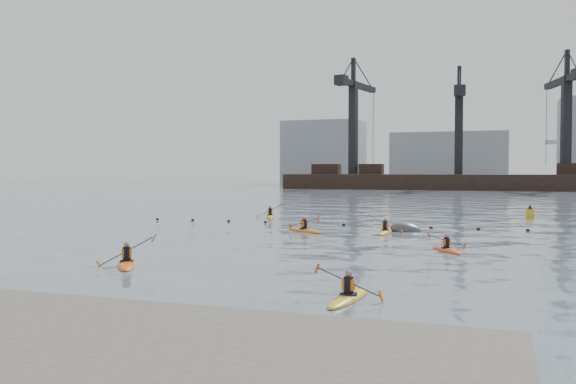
{
  "coord_description": "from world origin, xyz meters",
  "views": [
    {
      "loc": [
        8.4,
        -18.93,
        3.83
      ],
      "look_at": [
        -1.39,
        8.91,
        2.8
      ],
      "focal_mm": 38.0,
      "sensor_mm": 36.0,
      "label": 1
    }
  ],
  "objects_px": {
    "kayaker_4": "(446,249)",
    "nav_buoy": "(530,214)",
    "kayaker_2": "(304,230)",
    "kayaker_0": "(127,263)",
    "kayaker_5": "(270,216)",
    "mooring_buoy": "(407,231)",
    "kayaker_1": "(348,297)",
    "kayaker_3": "(385,231)"
  },
  "relations": [
    {
      "from": "kayaker_4",
      "to": "kayaker_5",
      "type": "xyz_separation_m",
      "value": [
        -15.46,
        16.72,
        0.02
      ]
    },
    {
      "from": "kayaker_5",
      "to": "mooring_buoy",
      "type": "relative_size",
      "value": 1.57
    },
    {
      "from": "kayaker_1",
      "to": "kayaker_0",
      "type": "bearing_deg",
      "value": 166.25
    },
    {
      "from": "kayaker_0",
      "to": "kayaker_5",
      "type": "relative_size",
      "value": 0.94
    },
    {
      "from": "kayaker_3",
      "to": "mooring_buoy",
      "type": "xyz_separation_m",
      "value": [
        1.09,
        1.56,
        -0.1
      ]
    },
    {
      "from": "kayaker_3",
      "to": "nav_buoy",
      "type": "distance_m",
      "value": 17.91
    },
    {
      "from": "kayaker_0",
      "to": "kayaker_1",
      "type": "height_order",
      "value": "kayaker_0"
    },
    {
      "from": "kayaker_4",
      "to": "nav_buoy",
      "type": "bearing_deg",
      "value": -131.46
    },
    {
      "from": "kayaker_1",
      "to": "nav_buoy",
      "type": "height_order",
      "value": "nav_buoy"
    },
    {
      "from": "kayaker_1",
      "to": "mooring_buoy",
      "type": "bearing_deg",
      "value": 98.91
    },
    {
      "from": "kayaker_0",
      "to": "kayaker_2",
      "type": "bearing_deg",
      "value": 47.74
    },
    {
      "from": "kayaker_1",
      "to": "mooring_buoy",
      "type": "height_order",
      "value": "kayaker_1"
    },
    {
      "from": "kayaker_1",
      "to": "kayaker_2",
      "type": "distance_m",
      "value": 20.37
    },
    {
      "from": "kayaker_0",
      "to": "kayaker_2",
      "type": "distance_m",
      "value": 15.73
    },
    {
      "from": "kayaker_1",
      "to": "kayaker_4",
      "type": "relative_size",
      "value": 1.13
    },
    {
      "from": "kayaker_1",
      "to": "kayaker_5",
      "type": "distance_m",
      "value": 32.06
    },
    {
      "from": "nav_buoy",
      "to": "kayaker_1",
      "type": "bearing_deg",
      "value": -100.35
    },
    {
      "from": "mooring_buoy",
      "to": "kayaker_4",
      "type": "bearing_deg",
      "value": -70.42
    },
    {
      "from": "kayaker_4",
      "to": "mooring_buoy",
      "type": "relative_size",
      "value": 1.29
    },
    {
      "from": "kayaker_0",
      "to": "nav_buoy",
      "type": "relative_size",
      "value": 2.61
    },
    {
      "from": "kayaker_2",
      "to": "nav_buoy",
      "type": "relative_size",
      "value": 2.53
    },
    {
      "from": "kayaker_3",
      "to": "kayaker_5",
      "type": "height_order",
      "value": "kayaker_5"
    },
    {
      "from": "kayaker_2",
      "to": "kayaker_5",
      "type": "height_order",
      "value": "kayaker_5"
    },
    {
      "from": "kayaker_3",
      "to": "kayaker_1",
      "type": "bearing_deg",
      "value": -82.08
    },
    {
      "from": "kayaker_2",
      "to": "kayaker_4",
      "type": "relative_size",
      "value": 1.11
    },
    {
      "from": "kayaker_3",
      "to": "nav_buoy",
      "type": "height_order",
      "value": "kayaker_3"
    },
    {
      "from": "kayaker_0",
      "to": "kayaker_3",
      "type": "distance_m",
      "value": 17.93
    },
    {
      "from": "kayaker_1",
      "to": "nav_buoy",
      "type": "xyz_separation_m",
      "value": [
        6.43,
        35.23,
        0.28
      ]
    },
    {
      "from": "kayaker_1",
      "to": "kayaker_3",
      "type": "xyz_separation_m",
      "value": [
        -2.48,
        19.71,
        0.0
      ]
    },
    {
      "from": "kayaker_0",
      "to": "kayaker_5",
      "type": "height_order",
      "value": "kayaker_0"
    },
    {
      "from": "kayaker_0",
      "to": "kayaker_3",
      "type": "relative_size",
      "value": 0.98
    },
    {
      "from": "kayaker_0",
      "to": "kayaker_4",
      "type": "bearing_deg",
      "value": 3.91
    },
    {
      "from": "kayaker_1",
      "to": "kayaker_4",
      "type": "xyz_separation_m",
      "value": [
        1.8,
        12.29,
        -0.01
      ]
    },
    {
      "from": "kayaker_1",
      "to": "kayaker_2",
      "type": "xyz_separation_m",
      "value": [
        -7.47,
        18.95,
        0.01
      ]
    },
    {
      "from": "mooring_buoy",
      "to": "nav_buoy",
      "type": "height_order",
      "value": "nav_buoy"
    },
    {
      "from": "kayaker_1",
      "to": "mooring_buoy",
      "type": "xyz_separation_m",
      "value": [
        -1.39,
        21.26,
        -0.1
      ]
    },
    {
      "from": "kayaker_1",
      "to": "nav_buoy",
      "type": "distance_m",
      "value": 35.82
    },
    {
      "from": "kayaker_4",
      "to": "nav_buoy",
      "type": "relative_size",
      "value": 2.28
    },
    {
      "from": "kayaker_5",
      "to": "nav_buoy",
      "type": "height_order",
      "value": "kayaker_5"
    },
    {
      "from": "mooring_buoy",
      "to": "nav_buoy",
      "type": "bearing_deg",
      "value": 60.75
    },
    {
      "from": "kayaker_2",
      "to": "mooring_buoy",
      "type": "xyz_separation_m",
      "value": [
        6.08,
        2.31,
        -0.1
      ]
    },
    {
      "from": "kayaker_4",
      "to": "kayaker_1",
      "type": "bearing_deg",
      "value": 51.59
    }
  ]
}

